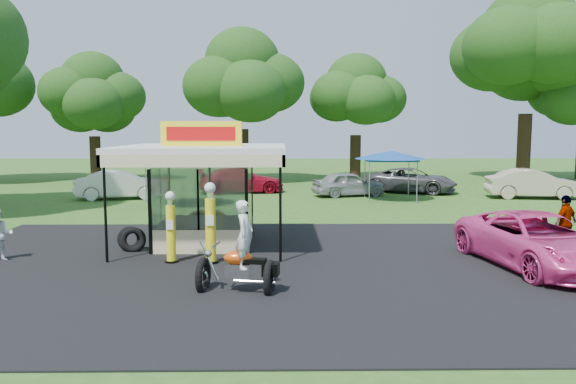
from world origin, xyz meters
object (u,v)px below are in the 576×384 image
pink_sedan (538,241)px  bg_car_a (120,185)px  bg_car_e (533,184)px  tent_west (176,155)px  gas_station_kiosk (205,193)px  spectator_east_b (566,223)px  kiosk_car (213,221)px  bg_car_d (411,180)px  tent_east (390,155)px  motorcycle (242,256)px  gas_pump_right (211,225)px  a_frame_sign (569,257)px  gas_pump_left (171,229)px  bg_car_b (241,180)px  bg_car_c (349,184)px

pink_sedan → bg_car_a: bg_car_a is taller
bg_car_e → tent_west: (-19.64, -2.65, 1.77)m
gas_station_kiosk → pink_sedan: gas_station_kiosk is taller
spectator_east_b → gas_station_kiosk: bearing=-36.5°
tent_west → gas_station_kiosk: bearing=-74.4°
kiosk_car → tent_west: tent_west is taller
bg_car_d → tent_east: (-2.03, -3.54, 1.71)m
motorcycle → bg_car_a: motorcycle is taller
tent_east → bg_car_d: bearing=60.1°
gas_pump_right → tent_east: 16.85m
gas_station_kiosk → a_frame_sign: bearing=-20.8°
gas_pump_left → pink_sedan: gas_pump_left is taller
gas_station_kiosk → tent_east: gas_station_kiosk is taller
motorcycle → kiosk_car: 7.92m
pink_sedan → bg_car_e: 17.34m
gas_pump_left → motorcycle: size_ratio=0.91×
bg_car_b → a_frame_sign: bearing=-161.6°
bg_car_e → gas_pump_left: bearing=138.8°
a_frame_sign → tent_west: (-13.18, 13.90, 2.11)m
pink_sedan → tent_west: tent_west is taller
spectator_east_b → bg_car_a: (-18.21, 13.67, -0.11)m
spectator_east_b → motorcycle: bearing=-7.5°
a_frame_sign → bg_car_d: bg_car_d is taller
gas_pump_right → bg_car_a: (-6.95, 15.33, -0.35)m
bg_car_a → bg_car_c: (12.97, 1.13, -0.08)m
bg_car_b → tent_west: (-2.90, -5.70, 1.84)m
spectator_east_b → bg_car_d: 16.63m
gas_pump_left → bg_car_a: bearing=110.8°
kiosk_car → bg_car_c: 13.32m
kiosk_car → bg_car_e: bg_car_e is taller
bg_car_e → gas_pump_right: bearing=140.9°
a_frame_sign → bg_car_c: 18.16m
gas_pump_left → tent_west: size_ratio=0.52×
kiosk_car → bg_car_a: (-6.43, 10.46, 0.32)m
tent_east → bg_car_a: bearing=177.7°
gas_pump_right → bg_car_d: gas_pump_right is taller
pink_sedan → tent_east: bearing=85.3°
gas_station_kiosk → motorcycle: gas_station_kiosk is taller
motorcycle → bg_car_c: motorcycle is taller
gas_pump_right → spectator_east_b: bearing=8.4°
gas_station_kiosk → pink_sedan: 10.41m
spectator_east_b → bg_car_e: bearing=-142.0°
motorcycle → bg_car_d: 22.98m
kiosk_car → tent_east: (8.62, 9.85, 1.99)m
kiosk_car → bg_car_d: 17.11m
bg_car_b → tent_east: size_ratio=1.34×
gas_pump_right → bg_car_c: bearing=69.9°
bg_car_c → bg_car_a: bearing=78.3°
motorcycle → gas_pump_left: bearing=136.7°
motorcycle → bg_car_e: size_ratio=0.46×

